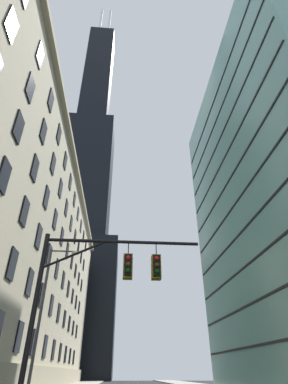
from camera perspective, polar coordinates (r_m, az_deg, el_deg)
station_building at (r=42.58m, az=-23.87°, el=-10.78°), size 13.06×71.22×29.41m
dark_skyscraper at (r=105.33m, az=-11.74°, el=-2.99°), size 26.06×26.06×177.86m
traffic_signal_mast at (r=12.88m, az=-7.37°, el=-16.62°), size 6.83×0.63×6.62m
street_lamppost at (r=20.91m, az=-18.21°, el=-19.74°), size 2.06×0.32×8.77m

